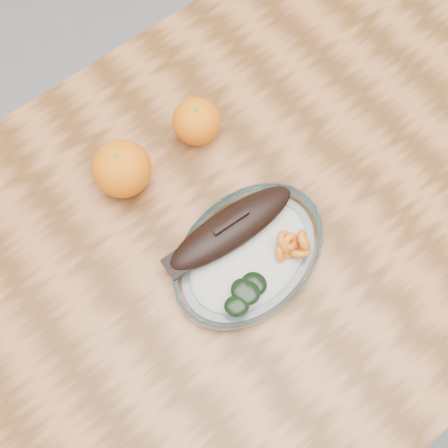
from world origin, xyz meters
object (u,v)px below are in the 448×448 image
object	(u,v)px
dining_table	(238,249)
plated_meal	(248,253)
orange_left	(122,169)
orange_right	(197,122)

from	to	relation	value
dining_table	plated_meal	size ratio (longest dim) A/B	2.31
orange_left	dining_table	bearing A→B (deg)	-62.45
dining_table	orange_left	size ratio (longest dim) A/B	13.25
dining_table	plated_meal	distance (m)	0.13
plated_meal	orange_left	xyz separation A→B (m)	(-0.07, 0.22, 0.03)
plated_meal	orange_right	size ratio (longest dim) A/B	6.68
dining_table	orange_right	distance (m)	0.23
dining_table	plated_meal	xyz separation A→B (m)	(-0.02, -0.04, 0.12)
orange_left	orange_right	bearing A→B (deg)	-0.47
orange_left	orange_right	distance (m)	0.14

